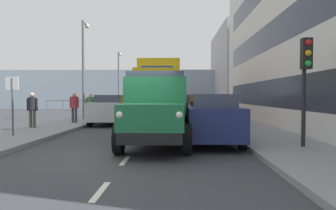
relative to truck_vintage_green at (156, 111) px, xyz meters
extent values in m
plane|color=#38383D|center=(0.65, -8.11, -1.18)|extent=(80.00, 80.00, 0.00)
cube|color=gray|center=(-4.16, -8.11, -1.10)|extent=(2.68, 35.38, 0.15)
cube|color=gray|center=(5.47, -8.11, -1.10)|extent=(2.68, 35.38, 0.15)
cube|color=silver|center=(0.65, 4.60, -1.17)|extent=(0.12, 1.10, 0.01)
cube|color=silver|center=(0.65, 2.10, -1.17)|extent=(0.12, 1.10, 0.01)
cube|color=silver|center=(0.65, -0.89, -1.17)|extent=(0.12, 1.10, 0.01)
cube|color=silver|center=(0.65, -3.84, -1.17)|extent=(0.12, 1.10, 0.01)
cube|color=silver|center=(0.65, -6.39, -1.17)|extent=(0.12, 1.10, 0.01)
cube|color=silver|center=(0.65, -8.66, -1.17)|extent=(0.12, 1.10, 0.01)
cube|color=silver|center=(0.65, -11.60, -1.17)|extent=(0.12, 1.10, 0.01)
cube|color=silver|center=(0.65, -14.12, -1.17)|extent=(0.12, 1.10, 0.01)
cube|color=silver|center=(0.65, -16.85, -1.17)|extent=(0.12, 1.10, 0.01)
cube|color=silver|center=(0.65, -19.42, -1.17)|extent=(0.12, 1.10, 0.01)
cube|color=silver|center=(0.65, -21.95, -1.17)|extent=(0.12, 1.10, 0.01)
cube|color=silver|center=(-8.52, -5.49, 5.22)|extent=(6.03, 24.94, 12.81)
cube|color=#2D3847|center=(-5.54, -5.49, 0.62)|extent=(0.08, 21.20, 1.40)
cube|color=#2D3847|center=(-5.54, -5.49, 3.62)|extent=(0.08, 21.20, 1.40)
cube|color=#B7B2B7|center=(-8.52, -26.04, 3.46)|extent=(6.03, 13.59, 9.29)
cube|color=#8C9EAD|center=(0.65, -28.80, 1.32)|extent=(80.00, 0.80, 5.00)
cylinder|color=#4C5156|center=(-13.35, -25.20, -0.58)|extent=(0.08, 0.08, 1.20)
cylinder|color=#4C5156|center=(-11.35, -25.20, -0.58)|extent=(0.08, 0.08, 1.20)
cylinder|color=#4C5156|center=(-9.35, -25.20, -0.58)|extent=(0.08, 0.08, 1.20)
cylinder|color=#4C5156|center=(-7.35, -25.20, -0.58)|extent=(0.08, 0.08, 1.20)
cylinder|color=#4C5156|center=(-5.35, -25.20, -0.58)|extent=(0.08, 0.08, 1.20)
cylinder|color=#4C5156|center=(-3.35, -25.20, -0.58)|extent=(0.08, 0.08, 1.20)
cylinder|color=#4C5156|center=(-1.35, -25.20, -0.58)|extent=(0.08, 0.08, 1.20)
cylinder|color=#4C5156|center=(0.65, -25.20, -0.58)|extent=(0.08, 0.08, 1.20)
cylinder|color=#4C5156|center=(2.65, -25.20, -0.58)|extent=(0.08, 0.08, 1.20)
cylinder|color=#4C5156|center=(4.65, -25.20, -0.58)|extent=(0.08, 0.08, 1.20)
cylinder|color=#4C5156|center=(6.65, -25.20, -0.58)|extent=(0.08, 0.08, 1.20)
cylinder|color=#4C5156|center=(8.65, -25.20, -0.58)|extent=(0.08, 0.08, 1.20)
cylinder|color=#4C5156|center=(10.65, -25.20, -0.58)|extent=(0.08, 0.08, 1.20)
cylinder|color=#4C5156|center=(12.65, -25.20, -0.58)|extent=(0.08, 0.08, 1.20)
cylinder|color=#4C5156|center=(14.65, -25.20, -0.58)|extent=(0.08, 0.08, 1.20)
cube|color=#4C5156|center=(0.65, -25.20, -0.06)|extent=(28.00, 0.08, 0.08)
cube|color=black|center=(0.00, -0.38, -0.58)|extent=(1.64, 5.60, 0.30)
cube|color=#196038|center=(0.00, 1.47, -0.08)|extent=(1.72, 1.90, 0.70)
cube|color=silver|center=(0.00, 2.36, -0.11)|extent=(1.16, 0.08, 0.56)
sphere|color=white|center=(-0.74, 2.36, 0.02)|extent=(0.20, 0.20, 0.20)
sphere|color=white|center=(0.73, 2.36, 0.02)|extent=(0.20, 0.20, 0.20)
cube|color=#196038|center=(0.00, -0.04, 0.50)|extent=(1.93, 1.34, 1.15)
cube|color=#2D3847|center=(0.00, -0.04, 0.97)|extent=(1.78, 1.23, 0.56)
cube|color=#2D2319|center=(0.00, -1.72, -0.35)|extent=(2.10, 2.80, 0.16)
cube|color=black|center=(-1.01, -1.72, -0.03)|extent=(0.08, 2.80, 0.56)
cube|color=black|center=(1.01, -1.72, -0.03)|extent=(0.08, 2.80, 0.56)
cylinder|color=black|center=(-0.97, 1.30, -0.73)|extent=(0.24, 0.90, 0.90)
cylinder|color=black|center=(0.97, 1.30, -0.73)|extent=(0.24, 0.90, 0.90)
cylinder|color=black|center=(-0.97, -1.92, -0.73)|extent=(0.24, 0.90, 0.90)
cylinder|color=black|center=(0.97, -1.92, -0.73)|extent=(0.24, 0.90, 0.90)
cube|color=gold|center=(0.39, -6.69, 0.64)|extent=(2.40, 2.21, 2.60)
cube|color=#2D3847|center=(0.39, -6.69, 1.21)|extent=(2.20, 2.04, 0.80)
cube|color=#1933B2|center=(0.39, -6.69, 2.04)|extent=(1.75, 0.20, 0.16)
cube|color=gold|center=(0.39, -10.68, 1.19)|extent=(2.50, 5.95, 3.00)
cube|color=black|center=(0.39, -9.75, -0.48)|extent=(2.00, 8.07, 0.36)
cylinder|color=black|center=(-0.76, -6.77, -0.66)|extent=(0.28, 1.04, 1.04)
cylinder|color=black|center=(1.54, -6.77, -0.66)|extent=(0.28, 1.04, 1.04)
cylinder|color=black|center=(-0.76, -10.38, -0.66)|extent=(0.28, 1.04, 1.04)
cylinder|color=black|center=(1.54, -10.38, -0.66)|extent=(0.28, 1.04, 1.04)
cylinder|color=black|center=(-0.76, -12.51, -0.66)|extent=(0.28, 1.04, 1.04)
cylinder|color=black|center=(1.54, -12.51, -0.66)|extent=(0.28, 1.04, 1.04)
cube|color=navy|center=(-1.87, -0.86, -0.38)|extent=(1.69, 4.46, 1.00)
cube|color=#2D3847|center=(-1.87, -0.66, 0.33)|extent=(1.39, 2.45, 0.42)
cylinder|color=black|center=(-1.07, -2.24, -0.88)|extent=(0.18, 0.60, 0.60)
cylinder|color=black|center=(-2.67, -2.24, -0.88)|extent=(0.18, 0.60, 0.60)
cylinder|color=black|center=(-1.07, 0.52, -0.88)|extent=(0.18, 0.60, 0.60)
cylinder|color=black|center=(-2.67, 0.52, -0.88)|extent=(0.18, 0.60, 0.60)
cube|color=#B21E1E|center=(-1.87, -6.42, -0.38)|extent=(1.80, 4.57, 1.00)
cube|color=#2D3847|center=(-1.87, -6.22, 0.33)|extent=(1.47, 2.52, 0.42)
cylinder|color=black|center=(-1.02, -7.83, -0.88)|extent=(0.18, 0.60, 0.60)
cylinder|color=black|center=(-2.73, -7.83, -0.88)|extent=(0.18, 0.60, 0.60)
cylinder|color=black|center=(-1.02, -5.00, -0.88)|extent=(0.18, 0.60, 0.60)
cylinder|color=black|center=(-2.73, -5.00, -0.88)|extent=(0.18, 0.60, 0.60)
cube|color=maroon|center=(-1.87, -12.68, -0.38)|extent=(1.76, 4.29, 1.00)
cube|color=#2D3847|center=(-1.87, -12.48, 0.33)|extent=(1.44, 2.36, 0.42)
cylinder|color=black|center=(-1.04, -14.01, -0.88)|extent=(0.18, 0.60, 0.60)
cylinder|color=black|center=(-2.71, -14.01, -0.88)|extent=(0.18, 0.60, 0.60)
cylinder|color=black|center=(-1.04, -11.35, -0.88)|extent=(0.18, 0.60, 0.60)
cylinder|color=black|center=(-2.71, -11.35, -0.88)|extent=(0.18, 0.60, 0.60)
cube|color=#B7BABF|center=(3.18, -7.82, -0.38)|extent=(1.79, 4.68, 1.00)
cube|color=#2D3847|center=(3.18, -8.02, 0.33)|extent=(1.47, 2.58, 0.42)
cylinder|color=black|center=(2.33, -6.37, -0.88)|extent=(0.18, 0.60, 0.60)
cylinder|color=black|center=(4.03, -6.37, -0.88)|extent=(0.18, 0.60, 0.60)
cylinder|color=black|center=(2.33, -9.28, -0.88)|extent=(0.18, 0.60, 0.60)
cylinder|color=black|center=(4.03, -9.28, -0.88)|extent=(0.18, 0.60, 0.60)
cube|color=white|center=(3.18, -14.71, -0.38)|extent=(1.73, 3.96, 1.00)
cube|color=#2D3847|center=(3.18, -14.91, 0.33)|extent=(1.42, 2.18, 0.42)
cylinder|color=black|center=(2.36, -13.48, -0.88)|extent=(0.18, 0.60, 0.60)
cylinder|color=black|center=(4.00, -13.48, -0.88)|extent=(0.18, 0.60, 0.60)
cylinder|color=black|center=(2.36, -15.93, -0.88)|extent=(0.18, 0.60, 0.60)
cylinder|color=black|center=(4.00, -15.93, -0.88)|extent=(0.18, 0.60, 0.60)
cylinder|color=#4C473D|center=(6.16, -4.45, -0.62)|extent=(0.14, 0.14, 0.81)
cylinder|color=#4C473D|center=(6.34, -4.45, -0.62)|extent=(0.14, 0.14, 0.81)
cylinder|color=black|center=(6.25, -4.45, 0.11)|extent=(0.34, 0.34, 0.64)
cylinder|color=black|center=(6.03, -4.45, 0.07)|extent=(0.09, 0.09, 0.59)
cylinder|color=black|center=(6.47, -4.45, 0.07)|extent=(0.09, 0.09, 0.59)
sphere|color=tan|center=(6.25, -4.45, 0.54)|extent=(0.22, 0.22, 0.22)
cylinder|color=#383342|center=(5.05, -7.14, -0.61)|extent=(0.14, 0.14, 0.84)
cylinder|color=#383342|center=(5.23, -7.14, -0.61)|extent=(0.14, 0.14, 0.84)
cylinder|color=maroon|center=(5.14, -7.14, 0.14)|extent=(0.34, 0.34, 0.66)
cylinder|color=maroon|center=(4.92, -7.14, 0.11)|extent=(0.09, 0.09, 0.61)
cylinder|color=maroon|center=(5.36, -7.14, 0.11)|extent=(0.09, 0.09, 0.61)
sphere|color=tan|center=(5.14, -7.14, 0.59)|extent=(0.23, 0.23, 0.23)
cylinder|color=black|center=(4.69, -9.08, -0.62)|extent=(0.14, 0.14, 0.82)
cylinder|color=black|center=(4.87, -9.08, -0.62)|extent=(0.14, 0.14, 0.82)
cylinder|color=#47724C|center=(4.78, -9.08, 0.12)|extent=(0.34, 0.34, 0.65)
cylinder|color=#47724C|center=(4.56, -9.08, 0.08)|extent=(0.09, 0.09, 0.60)
cylinder|color=#47724C|center=(5.00, -9.08, 0.08)|extent=(0.09, 0.09, 0.60)
sphere|color=tan|center=(4.78, -9.08, 0.55)|extent=(0.22, 0.22, 0.22)
cylinder|color=#4C473D|center=(5.68, -12.14, -0.64)|extent=(0.14, 0.14, 0.77)
cylinder|color=#4C473D|center=(5.86, -12.14, -0.64)|extent=(0.14, 0.14, 0.77)
cylinder|color=black|center=(5.77, -12.14, 0.05)|extent=(0.34, 0.34, 0.61)
cylinder|color=black|center=(5.55, -12.14, 0.02)|extent=(0.09, 0.09, 0.56)
cylinder|color=black|center=(5.99, -12.14, 0.02)|extent=(0.09, 0.09, 0.56)
sphere|color=tan|center=(5.77, -12.14, 0.45)|extent=(0.21, 0.21, 0.21)
cylinder|color=#4C473D|center=(4.75, -14.67, -0.63)|extent=(0.14, 0.14, 0.79)
cylinder|color=#4C473D|center=(4.93, -14.67, -0.63)|extent=(0.14, 0.14, 0.79)
cylinder|color=gray|center=(4.84, -14.67, 0.08)|extent=(0.34, 0.34, 0.63)
cylinder|color=gray|center=(4.62, -14.67, 0.05)|extent=(0.09, 0.09, 0.58)
cylinder|color=gray|center=(5.06, -14.67, 0.05)|extent=(0.09, 0.09, 0.58)
sphere|color=tan|center=(4.84, -14.67, 0.50)|extent=(0.21, 0.21, 0.21)
cylinder|color=black|center=(-4.46, 0.67, 0.57)|extent=(0.12, 0.12, 3.20)
cube|color=black|center=(-4.46, 0.81, 1.72)|extent=(0.28, 0.24, 0.90)
sphere|color=red|center=(-4.46, 0.93, 2.02)|extent=(0.18, 0.18, 0.18)
sphere|color=orange|center=(-4.46, 0.93, 1.72)|extent=(0.18, 0.18, 0.18)
sphere|color=green|center=(-4.46, 0.93, 1.42)|extent=(0.18, 0.18, 0.18)
cylinder|color=#59595B|center=(5.43, -9.75, 2.18)|extent=(0.16, 0.16, 6.42)
cylinder|color=#59595B|center=(5.43, -10.20, 5.29)|extent=(0.10, 0.90, 0.10)
sphere|color=silver|center=(5.43, -10.65, 5.24)|extent=(0.32, 0.32, 0.32)
cylinder|color=#59595B|center=(5.55, -22.36, 2.09)|extent=(0.16, 0.16, 6.23)
cylinder|color=#59595B|center=(5.55, -22.81, 5.10)|extent=(0.10, 0.90, 0.10)
sphere|color=silver|center=(5.55, -23.26, 5.05)|extent=(0.32, 0.32, 0.32)
cylinder|color=#4C4C4C|center=(5.62, -1.58, 0.07)|extent=(0.07, 0.07, 2.20)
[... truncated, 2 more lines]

